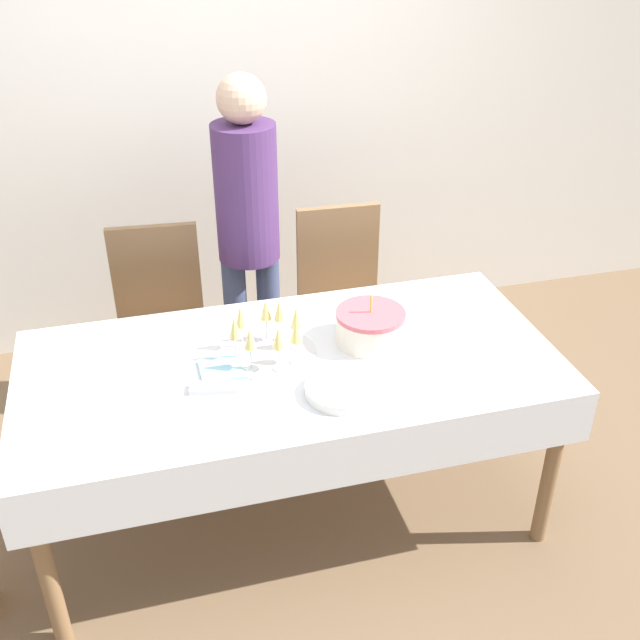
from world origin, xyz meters
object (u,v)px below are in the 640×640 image
plate_stack_main (343,389)px  champagne_tray (268,335)px  birthday_cake (370,327)px  dining_chair_far_left (161,322)px  dining_chair_far_right (343,298)px  person_standing (248,219)px

plate_stack_main → champagne_tray: bearing=122.6°
birthday_cake → plate_stack_main: size_ratio=1.02×
birthday_cake → champagne_tray: size_ratio=0.75×
dining_chair_far_left → champagne_tray: dining_chair_far_left is taller
dining_chair_far_left → dining_chair_far_right: bearing=0.0°
dining_chair_far_right → birthday_cake: (-0.12, -0.74, 0.29)m
birthday_cake → champagne_tray: bearing=178.7°
plate_stack_main → person_standing: person_standing is taller
dining_chair_far_right → person_standing: 0.62m
plate_stack_main → birthday_cake: bearing=56.5°
dining_chair_far_right → birthday_cake: 0.80m
dining_chair_far_right → birthday_cake: same height
dining_chair_far_left → dining_chair_far_right: same height
birthday_cake → plate_stack_main: (-0.20, -0.30, -0.05)m
dining_chair_far_left → person_standing: size_ratio=0.60×
champagne_tray → plate_stack_main: champagne_tray is taller
dining_chair_far_right → birthday_cake: bearing=-98.9°
dining_chair_far_right → plate_stack_main: dining_chair_far_right is taller
dining_chair_far_right → plate_stack_main: 1.11m
dining_chair_far_left → birthday_cake: size_ratio=3.61×
champagne_tray → plate_stack_main: size_ratio=1.35×
birthday_cake → plate_stack_main: 0.36m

